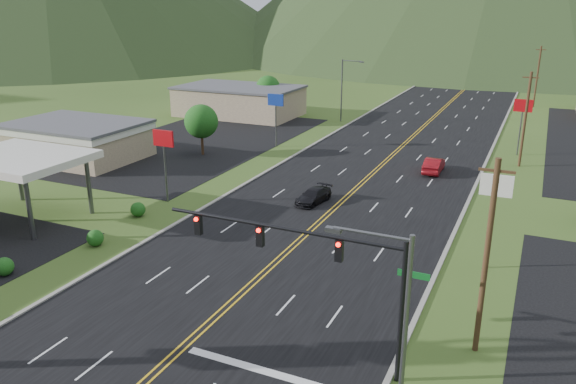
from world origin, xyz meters
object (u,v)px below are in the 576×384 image
at_px(car_dark_mid, 313,196).
at_px(car_red_far, 434,165).
at_px(streetlight_west, 344,86).
at_px(gas_canopy, 19,160).
at_px(streetlight_east, 397,329).
at_px(traffic_signal, 318,260).

distance_m(car_dark_mid, car_red_far, 15.84).
relative_size(car_dark_mid, car_red_far, 0.91).
height_order(streetlight_west, gas_canopy, streetlight_west).
bearing_deg(gas_canopy, car_red_far, 44.14).
height_order(streetlight_east, gas_canopy, streetlight_east).
relative_size(streetlight_east, car_dark_mid, 2.12).
distance_m(streetlight_west, car_red_far, 27.72).
distance_m(traffic_signal, gas_canopy, 29.59).
bearing_deg(gas_canopy, streetlight_east, -19.88).
relative_size(traffic_signal, car_red_far, 2.79).
height_order(traffic_signal, streetlight_west, streetlight_west).
relative_size(streetlight_west, gas_canopy, 0.90).
bearing_deg(streetlight_east, streetlight_west, 110.86).
distance_m(traffic_signal, car_red_far, 35.09).
xyz_separation_m(gas_canopy, car_dark_mid, (19.83, 12.96, -4.26)).
distance_m(gas_canopy, car_dark_mid, 24.07).
bearing_deg(gas_canopy, streetlight_west, 77.87).
bearing_deg(streetlight_west, streetlight_east, -69.14).
xyz_separation_m(streetlight_east, gas_canopy, (-33.18, 12.00, -0.31)).
height_order(streetlight_west, car_dark_mid, streetlight_west).
height_order(gas_canopy, car_red_far, gas_canopy).
bearing_deg(streetlight_west, car_dark_mid, -74.82).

